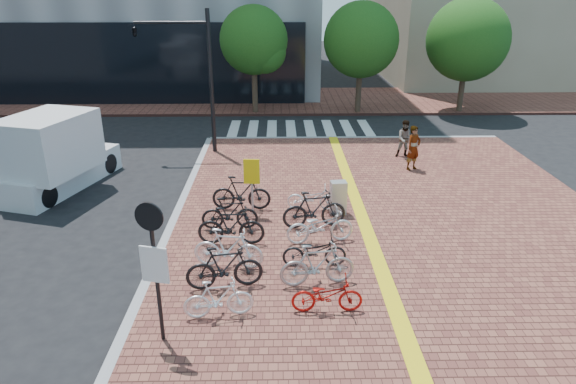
{
  "coord_description": "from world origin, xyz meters",
  "views": [
    {
      "loc": [
        -0.65,
        -12.14,
        7.03
      ],
      "look_at": [
        -0.38,
        2.05,
        1.3
      ],
      "focal_mm": 32.0,
      "sensor_mm": 36.0,
      "label": 1
    }
  ],
  "objects_px": {
    "pedestrian_a": "(414,148)",
    "utility_box": "(338,198)",
    "bike_10": "(314,209)",
    "bike_6": "(327,295)",
    "bike_8": "(314,251)",
    "bike_2": "(228,248)",
    "bike_0": "(218,299)",
    "bike_5": "(241,193)",
    "box_truck": "(52,152)",
    "bike_1": "(224,267)",
    "bike_11": "(312,198)",
    "bike_7": "(317,265)",
    "bike_3": "(231,226)",
    "pedestrian_b": "(406,139)",
    "notice_sign": "(154,257)",
    "traffic_light_pole": "(176,56)",
    "bike_4": "(230,213)",
    "bike_9": "(320,226)",
    "yellow_sign": "(252,176)"
  },
  "relations": [
    {
      "from": "bike_1",
      "to": "bike_2",
      "type": "distance_m",
      "value": 0.97
    },
    {
      "from": "bike_0",
      "to": "pedestrian_a",
      "type": "relative_size",
      "value": 0.87
    },
    {
      "from": "bike_2",
      "to": "bike_6",
      "type": "height_order",
      "value": "bike_2"
    },
    {
      "from": "bike_6",
      "to": "bike_8",
      "type": "height_order",
      "value": "bike_8"
    },
    {
      "from": "bike_6",
      "to": "bike_7",
      "type": "xyz_separation_m",
      "value": [
        -0.14,
        1.11,
        0.14
      ]
    },
    {
      "from": "box_truck",
      "to": "bike_4",
      "type": "bearing_deg",
      "value": -30.5
    },
    {
      "from": "bike_3",
      "to": "bike_9",
      "type": "relative_size",
      "value": 0.98
    },
    {
      "from": "bike_1",
      "to": "bike_11",
      "type": "xyz_separation_m",
      "value": [
        2.4,
        4.66,
        -0.14
      ]
    },
    {
      "from": "bike_5",
      "to": "bike_7",
      "type": "xyz_separation_m",
      "value": [
        2.15,
        -4.66,
        -0.02
      ]
    },
    {
      "from": "bike_7",
      "to": "pedestrian_b",
      "type": "xyz_separation_m",
      "value": [
        4.5,
        10.11,
        0.24
      ]
    },
    {
      "from": "bike_4",
      "to": "bike_7",
      "type": "xyz_separation_m",
      "value": [
        2.41,
        -3.19,
        0.05
      ]
    },
    {
      "from": "bike_6",
      "to": "bike_8",
      "type": "bearing_deg",
      "value": 3.47
    },
    {
      "from": "bike_3",
      "to": "traffic_light_pole",
      "type": "height_order",
      "value": "traffic_light_pole"
    },
    {
      "from": "bike_4",
      "to": "bike_11",
      "type": "bearing_deg",
      "value": -64.28
    },
    {
      "from": "bike_6",
      "to": "traffic_light_pole",
      "type": "height_order",
      "value": "traffic_light_pole"
    },
    {
      "from": "bike_2",
      "to": "utility_box",
      "type": "xyz_separation_m",
      "value": [
        3.23,
        3.37,
        -0.0
      ]
    },
    {
      "from": "bike_4",
      "to": "bike_3",
      "type": "bearing_deg",
      "value": -175.5
    },
    {
      "from": "bike_2",
      "to": "notice_sign",
      "type": "distance_m",
      "value": 3.47
    },
    {
      "from": "utility_box",
      "to": "notice_sign",
      "type": "xyz_separation_m",
      "value": [
        -4.35,
        -6.32,
        1.43
      ]
    },
    {
      "from": "bike_8",
      "to": "utility_box",
      "type": "height_order",
      "value": "utility_box"
    },
    {
      "from": "bike_6",
      "to": "box_truck",
      "type": "distance_m",
      "value": 12.53
    },
    {
      "from": "bike_0",
      "to": "bike_5",
      "type": "height_order",
      "value": "bike_5"
    },
    {
      "from": "bike_2",
      "to": "box_truck",
      "type": "relative_size",
      "value": 0.34
    },
    {
      "from": "box_truck",
      "to": "pedestrian_a",
      "type": "bearing_deg",
      "value": 5.47
    },
    {
      "from": "utility_box",
      "to": "traffic_light_pole",
      "type": "height_order",
      "value": "traffic_light_pole"
    },
    {
      "from": "bike_6",
      "to": "bike_9",
      "type": "distance_m",
      "value": 3.38
    },
    {
      "from": "bike_5",
      "to": "notice_sign",
      "type": "xyz_separation_m",
      "value": [
        -1.21,
        -6.73,
        1.4
      ]
    },
    {
      "from": "bike_7",
      "to": "bike_8",
      "type": "bearing_deg",
      "value": -8.09
    },
    {
      "from": "yellow_sign",
      "to": "pedestrian_a",
      "type": "bearing_deg",
      "value": 34.33
    },
    {
      "from": "pedestrian_a",
      "to": "traffic_light_pole",
      "type": "xyz_separation_m",
      "value": [
        -9.59,
        2.59,
        3.27
      ]
    },
    {
      "from": "bike_10",
      "to": "traffic_light_pole",
      "type": "distance_m",
      "value": 10.11
    },
    {
      "from": "yellow_sign",
      "to": "bike_2",
      "type": "bearing_deg",
      "value": -97.92
    },
    {
      "from": "bike_8",
      "to": "yellow_sign",
      "type": "distance_m",
      "value": 3.87
    },
    {
      "from": "pedestrian_a",
      "to": "yellow_sign",
      "type": "relative_size",
      "value": 0.95
    },
    {
      "from": "bike_10",
      "to": "pedestrian_a",
      "type": "height_order",
      "value": "pedestrian_a"
    },
    {
      "from": "bike_5",
      "to": "traffic_light_pole",
      "type": "xyz_separation_m",
      "value": [
        -3.01,
        6.44,
        3.58
      ]
    },
    {
      "from": "bike_1",
      "to": "bike_11",
      "type": "distance_m",
      "value": 5.24
    },
    {
      "from": "bike_9",
      "to": "bike_11",
      "type": "relative_size",
      "value": 1.21
    },
    {
      "from": "bike_3",
      "to": "pedestrian_b",
      "type": "relative_size",
      "value": 1.19
    },
    {
      "from": "pedestrian_b",
      "to": "notice_sign",
      "type": "xyz_separation_m",
      "value": [
        -7.87,
        -12.18,
        1.18
      ]
    },
    {
      "from": "bike_0",
      "to": "bike_10",
      "type": "distance_m",
      "value": 5.15
    },
    {
      "from": "pedestrian_a",
      "to": "utility_box",
      "type": "xyz_separation_m",
      "value": [
        -3.45,
        -4.25,
        -0.34
      ]
    },
    {
      "from": "bike_0",
      "to": "bike_8",
      "type": "distance_m",
      "value": 3.16
    },
    {
      "from": "bike_2",
      "to": "bike_3",
      "type": "distance_m",
      "value": 1.31
    },
    {
      "from": "utility_box",
      "to": "bike_11",
      "type": "bearing_deg",
      "value": 158.93
    },
    {
      "from": "bike_2",
      "to": "traffic_light_pole",
      "type": "bearing_deg",
      "value": 25.05
    },
    {
      "from": "bike_4",
      "to": "notice_sign",
      "type": "height_order",
      "value": "notice_sign"
    },
    {
      "from": "notice_sign",
      "to": "traffic_light_pole",
      "type": "relative_size",
      "value": 0.52
    },
    {
      "from": "bike_2",
      "to": "bike_10",
      "type": "distance_m",
      "value": 3.37
    },
    {
      "from": "bike_6",
      "to": "bike_10",
      "type": "distance_m",
      "value": 4.38
    }
  ]
}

